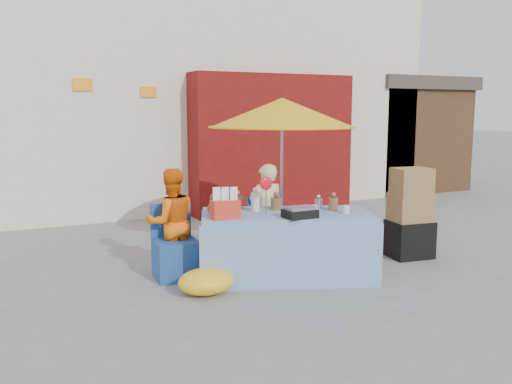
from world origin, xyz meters
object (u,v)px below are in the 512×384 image
chair_right (271,245)px  umbrella (282,113)px  market_table (286,244)px  vendor_beige (266,213)px  chair_left (176,256)px  box_stack (410,216)px  vendor_orange (171,222)px

chair_right → umbrella: umbrella is taller
market_table → chair_right: size_ratio=2.58×
market_table → chair_right: market_table is taller
vendor_beige → umbrella: (0.30, 0.15, 1.26)m
vendor_beige → umbrella: umbrella is taller
chair_left → umbrella: size_ratio=0.41×
chair_left → umbrella: 2.27m
market_table → box_stack: bearing=22.9°
vendor_beige → box_stack: vendor_beige is taller
vendor_orange → chair_right: bearing=177.2°
market_table → chair_left: 1.29m
vendor_orange → box_stack: size_ratio=1.07×
chair_left → vendor_orange: bearing=93.8°
vendor_orange → vendor_beige: same height
market_table → chair_left: size_ratio=2.58×
chair_right → umbrella: 1.69m
vendor_orange → umbrella: size_ratio=0.61×
box_stack → chair_right: bearing=164.9°
chair_right → vendor_orange: 1.31m
vendor_beige → chair_left: bearing=9.5°
chair_left → chair_right: (1.25, 0.00, 0.00)m
chair_left → box_stack: bearing=-5.7°
chair_left → vendor_orange: 0.40m
box_stack → chair_left: bearing=170.9°
chair_right → vendor_orange: size_ratio=0.67×
chair_left → box_stack: box_stack is taller
vendor_beige → market_table: bearing=86.2°
chair_right → vendor_beige: 0.40m
chair_left → vendor_beige: bearing=9.5°
vendor_orange → vendor_beige: size_ratio=1.00×
market_table → vendor_beige: vendor_beige is taller
chair_left → umbrella: (1.55, 0.28, 1.64)m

